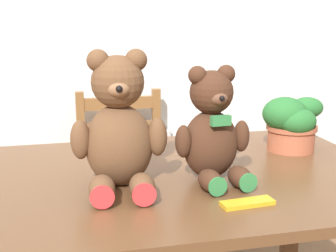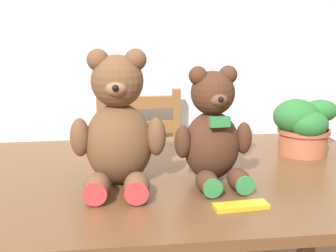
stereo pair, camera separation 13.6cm
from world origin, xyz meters
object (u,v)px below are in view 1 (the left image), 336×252
Objects in this scene: teddy_bear_right at (212,131)px; chocolate_bar at (247,203)px; wooden_chair_behind at (125,185)px; potted_plant at (291,122)px; teddy_bear_left at (119,129)px.

teddy_bear_right reaches higher than chocolate_bar.
wooden_chair_behind is 0.91m from potted_plant.
teddy_bear_left is at bearing 81.51° from wooden_chair_behind.
potted_plant is 0.57m from chocolate_bar.
teddy_bear_left is 0.28m from teddy_bear_right.
teddy_bear_left reaches higher than wooden_chair_behind.
wooden_chair_behind is 3.65× the size of potted_plant.
teddy_bear_right reaches higher than potted_plant.
teddy_bear_right is (0.28, 0.00, -0.02)m from teddy_bear_left.
potted_plant is at bearing -156.34° from teddy_bear_left.
teddy_bear_left is at bearing 144.63° from chocolate_bar.
teddy_bear_left reaches higher than chocolate_bar.
teddy_bear_right is at bearing -149.41° from potted_plant.
chocolate_bar is (-0.35, -0.44, -0.10)m from potted_plant.
wooden_chair_behind is at bearing 130.62° from potted_plant.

